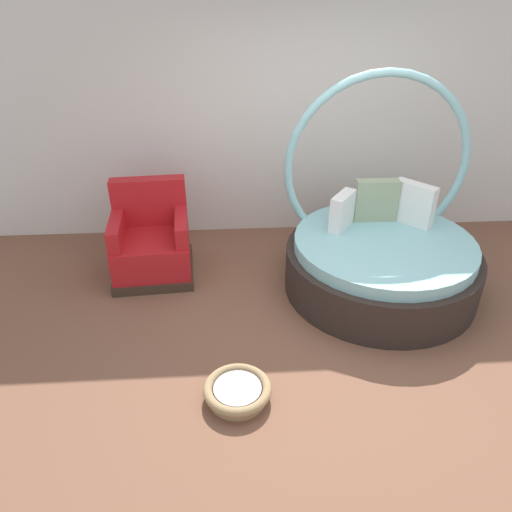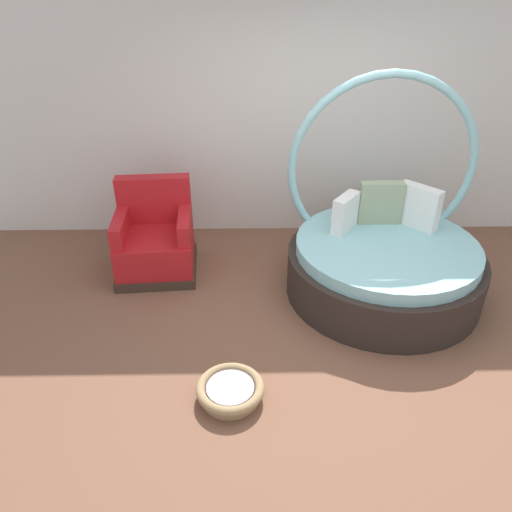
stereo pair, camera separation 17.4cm
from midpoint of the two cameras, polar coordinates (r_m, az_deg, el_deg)
name	(u,v)px [view 1 (the left image)]	position (r m, az deg, el deg)	size (l,w,h in m)	color
ground_plane	(328,341)	(4.29, 7.35, -9.90)	(8.00, 8.00, 0.02)	brown
back_wall	(300,107)	(5.57, 4.33, 17.09)	(8.00, 0.12, 2.91)	silver
round_daybed	(380,251)	(4.87, 13.47, 0.54)	(1.86, 1.86, 2.02)	#2D231E
red_armchair	(152,243)	(5.12, -13.14, 1.46)	(0.85, 0.85, 0.94)	#38281E
pet_basket	(238,391)	(3.73, -3.58, -15.65)	(0.51, 0.51, 0.13)	#9E7F56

